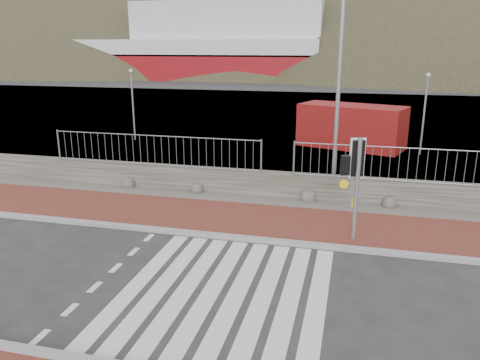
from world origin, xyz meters
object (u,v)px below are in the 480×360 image
(traffic_signal_far, at_px, (357,168))
(streetlight, at_px, (345,57))
(ferry, at_px, (192,45))
(shipping_container, at_px, (351,126))

(traffic_signal_far, xyz_separation_m, streetlight, (-0.64, 4.41, 2.83))
(traffic_signal_far, bearing_deg, ferry, -85.90)
(ferry, distance_m, traffic_signal_far, 69.89)
(ferry, height_order, traffic_signal_far, ferry)
(ferry, bearing_deg, shipping_container, -62.00)
(traffic_signal_far, bearing_deg, streetlight, -100.83)
(traffic_signal_far, height_order, streetlight, streetlight)
(ferry, height_order, streetlight, ferry)
(traffic_signal_far, distance_m, streetlight, 5.28)
(streetlight, distance_m, shipping_container, 9.61)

